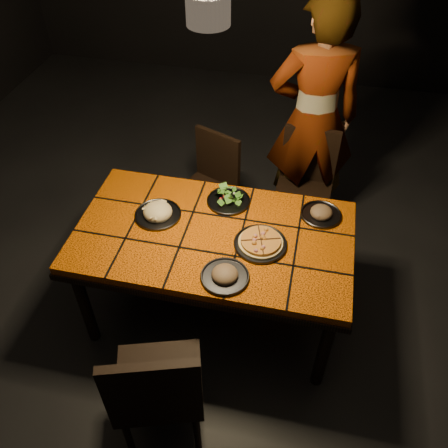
% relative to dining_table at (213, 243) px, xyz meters
% --- Properties ---
extents(room_shell, '(6.04, 7.04, 3.08)m').
position_rel_dining_table_xyz_m(room_shell, '(0.00, 0.00, 0.83)').
color(room_shell, black).
rests_on(room_shell, ground).
extents(dining_table, '(1.62, 0.92, 0.75)m').
position_rel_dining_table_xyz_m(dining_table, '(0.00, 0.00, 0.00)').
color(dining_table, '#D85B06').
rests_on(dining_table, ground).
extents(chair_near, '(0.54, 0.54, 0.95)m').
position_rel_dining_table_xyz_m(chair_near, '(-0.07, -0.89, -0.13)').
color(chair_near, black).
rests_on(chair_near, ground).
extents(chair_far_left, '(0.49, 0.49, 0.83)m').
position_rel_dining_table_xyz_m(chair_far_left, '(-0.21, 0.81, -0.19)').
color(chair_far_left, black).
rests_on(chair_far_left, ground).
extents(chair_far_right, '(0.42, 0.42, 0.88)m').
position_rel_dining_table_xyz_m(chair_far_right, '(0.47, 0.92, -0.16)').
color(chair_far_right, black).
rests_on(chair_far_right, ground).
extents(diner, '(0.74, 0.58, 1.80)m').
position_rel_dining_table_xyz_m(diner, '(0.47, 1.11, 0.23)').
color(diner, brown).
rests_on(diner, ground).
extents(pendant_lamp, '(0.18, 0.18, 1.06)m').
position_rel_dining_table_xyz_m(pendant_lamp, '(0.00, 0.00, 1.35)').
color(pendant_lamp, black).
rests_on(pendant_lamp, room_shell).
extents(plate_pizza, '(0.31, 0.31, 0.04)m').
position_rel_dining_table_xyz_m(plate_pizza, '(0.28, -0.03, 0.10)').
color(plate_pizza, '#323237').
rests_on(plate_pizza, dining_table).
extents(plate_pasta, '(0.28, 0.28, 0.09)m').
position_rel_dining_table_xyz_m(plate_pasta, '(-0.36, 0.07, 0.10)').
color(plate_pasta, '#323237').
rests_on(plate_pasta, dining_table).
extents(plate_salad, '(0.27, 0.27, 0.07)m').
position_rel_dining_table_xyz_m(plate_salad, '(0.03, 0.29, 0.10)').
color(plate_salad, '#323237').
rests_on(plate_salad, dining_table).
extents(plate_mushroom_a, '(0.26, 0.26, 0.09)m').
position_rel_dining_table_xyz_m(plate_mushroom_a, '(0.14, -0.31, 0.10)').
color(plate_mushroom_a, '#323237').
rests_on(plate_mushroom_a, dining_table).
extents(plate_mushroom_b, '(0.25, 0.25, 0.08)m').
position_rel_dining_table_xyz_m(plate_mushroom_b, '(0.60, 0.28, 0.10)').
color(plate_mushroom_b, '#323237').
rests_on(plate_mushroom_b, dining_table).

